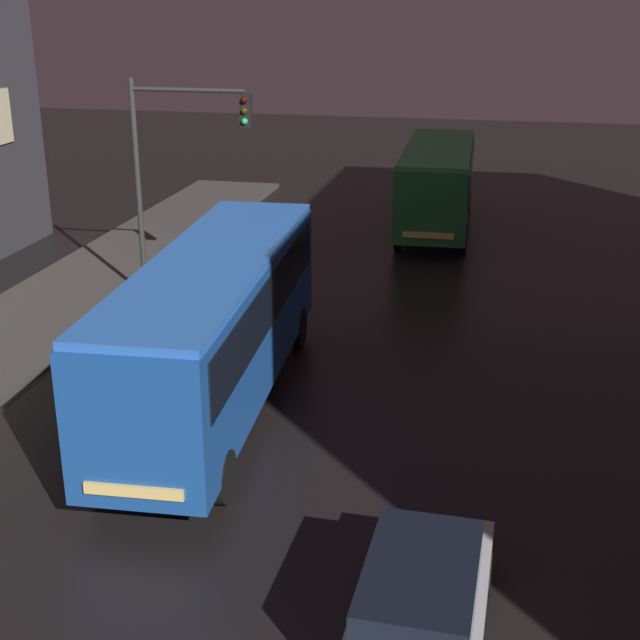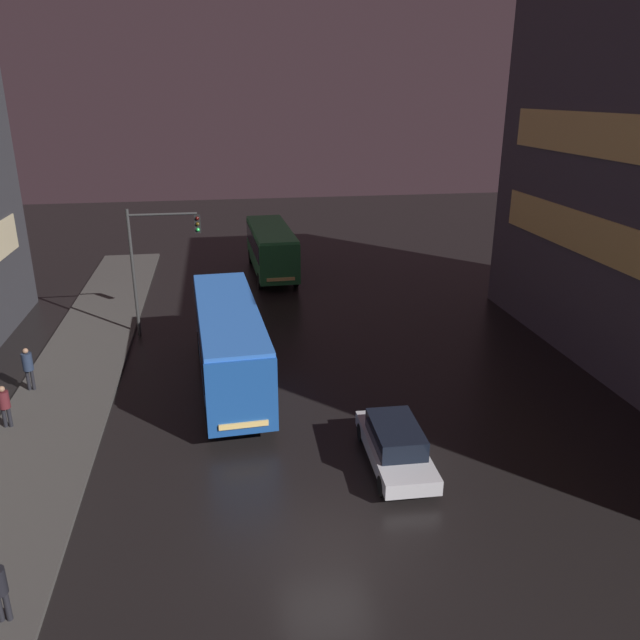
{
  "view_description": "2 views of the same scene",
  "coord_description": "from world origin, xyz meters",
  "px_view_note": "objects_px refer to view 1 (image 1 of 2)",
  "views": [
    {
      "loc": [
        3.72,
        -6.4,
        8.62
      ],
      "look_at": [
        -0.47,
        12.99,
        1.32
      ],
      "focal_mm": 50.0,
      "sensor_mm": 36.0,
      "label": 1
    },
    {
      "loc": [
        -2.41,
        -13.6,
        11.65
      ],
      "look_at": [
        1.95,
        13.04,
        1.79
      ],
      "focal_mm": 35.0,
      "sensor_mm": 36.0,
      "label": 2
    }
  ],
  "objects_px": {
    "car_taxi": "(419,609)",
    "traffic_light_main": "(175,155)",
    "bus_near": "(215,316)",
    "bus_far": "(437,179)"
  },
  "relations": [
    {
      "from": "bus_near",
      "to": "car_taxi",
      "type": "relative_size",
      "value": 2.27
    },
    {
      "from": "car_taxi",
      "to": "traffic_light_main",
      "type": "relative_size",
      "value": 0.73
    },
    {
      "from": "bus_near",
      "to": "traffic_light_main",
      "type": "bearing_deg",
      "value": -66.68
    },
    {
      "from": "bus_far",
      "to": "car_taxi",
      "type": "distance_m",
      "value": 23.91
    },
    {
      "from": "bus_near",
      "to": "car_taxi",
      "type": "height_order",
      "value": "bus_near"
    },
    {
      "from": "car_taxi",
      "to": "traffic_light_main",
      "type": "distance_m",
      "value": 16.35
    },
    {
      "from": "bus_near",
      "to": "traffic_light_main",
      "type": "xyz_separation_m",
      "value": [
        -3.28,
        6.54,
        2.24
      ]
    },
    {
      "from": "bus_far",
      "to": "car_taxi",
      "type": "xyz_separation_m",
      "value": [
        1.95,
        -23.8,
        -1.23
      ]
    },
    {
      "from": "bus_far",
      "to": "traffic_light_main",
      "type": "distance_m",
      "value": 12.4
    },
    {
      "from": "car_taxi",
      "to": "traffic_light_main",
      "type": "height_order",
      "value": "traffic_light_main"
    }
  ]
}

